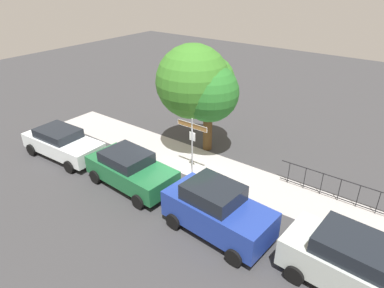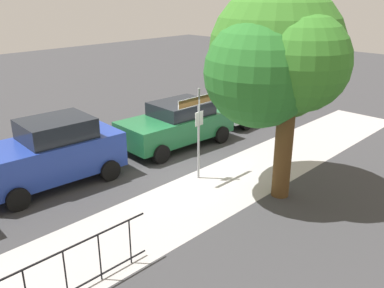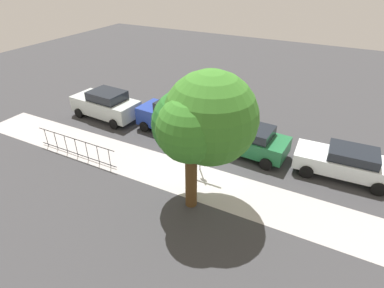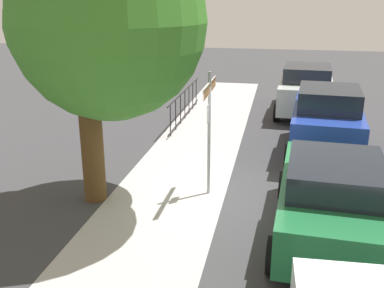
# 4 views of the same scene
# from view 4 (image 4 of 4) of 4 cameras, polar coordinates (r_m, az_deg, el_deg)

# --- Properties ---
(ground_plane) EXTENTS (60.00, 60.00, 0.00)m
(ground_plane) POSITION_cam_4_polar(r_m,az_deg,el_deg) (10.13, 4.08, -7.10)
(ground_plane) COLOR #38383A
(sidewalk_strip) EXTENTS (24.00, 2.60, 0.00)m
(sidewalk_strip) POSITION_cam_4_polar(r_m,az_deg,el_deg) (12.14, -0.82, -2.59)
(sidewalk_strip) COLOR #A9A5A3
(sidewalk_strip) RESTS_ON ground_plane
(street_sign) EXTENTS (1.65, 0.07, 2.82)m
(street_sign) POSITION_cam_4_polar(r_m,az_deg,el_deg) (9.77, 2.22, 4.38)
(street_sign) COLOR #9EA0A5
(street_sign) RESTS_ON ground_plane
(shade_tree) EXTENTS (4.20, 4.06, 5.73)m
(shade_tree) POSITION_cam_4_polar(r_m,az_deg,el_deg) (9.12, -10.99, 14.25)
(shade_tree) COLOR #51381B
(shade_tree) RESTS_ON ground_plane
(car_green) EXTENTS (4.39, 2.29, 1.63)m
(car_green) POSITION_cam_4_polar(r_m,az_deg,el_deg) (8.66, 17.52, -6.47)
(car_green) COLOR #1D6437
(car_green) RESTS_ON ground_plane
(car_blue) EXTENTS (4.21, 2.29, 1.97)m
(car_blue) POSITION_cam_4_polar(r_m,az_deg,el_deg) (13.15, 16.80, 2.79)
(car_blue) COLOR #1F3897
(car_blue) RESTS_ON ground_plane
(car_silver) EXTENTS (4.64, 2.35, 1.87)m
(car_silver) POSITION_cam_4_polar(r_m,az_deg,el_deg) (17.79, 14.35, 6.82)
(car_silver) COLOR #B5C1BD
(car_silver) RESTS_ON ground_plane
(iron_fence) EXTENTS (5.25, 0.04, 1.07)m
(iron_fence) POSITION_cam_4_polar(r_m,az_deg,el_deg) (16.50, -0.91, 5.17)
(iron_fence) COLOR black
(iron_fence) RESTS_ON ground_plane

